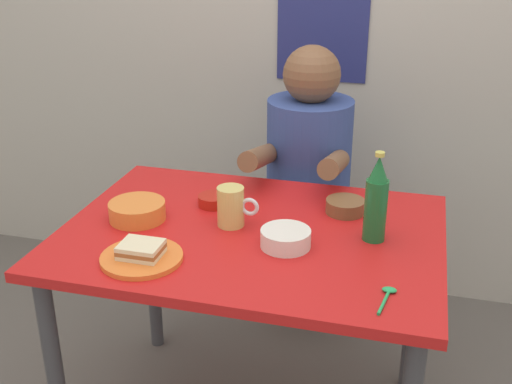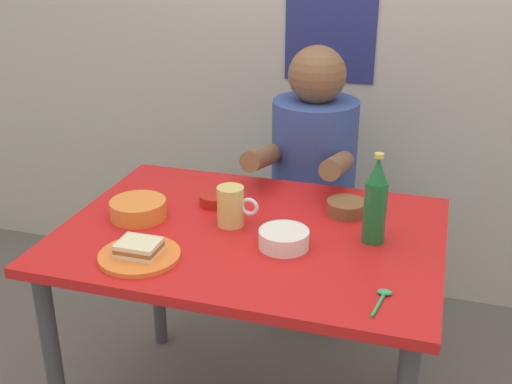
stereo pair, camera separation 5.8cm
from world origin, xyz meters
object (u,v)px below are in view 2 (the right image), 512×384
(soup_bowl_orange, at_px, (138,208))
(sandwich, at_px, (139,248))
(plate_orange, at_px, (140,256))
(stool, at_px, (310,251))
(person_seated, at_px, (314,155))
(beer_mug, at_px, (231,206))
(dining_table, at_px, (251,258))
(beer_bottle, at_px, (376,203))

(soup_bowl_orange, bearing_deg, sandwich, -62.87)
(plate_orange, bearing_deg, sandwich, 90.00)
(stool, height_order, person_seated, person_seated)
(person_seated, xyz_separation_m, beer_mug, (-0.12, -0.60, 0.03))
(dining_table, relative_size, soup_bowl_orange, 6.47)
(stool, relative_size, soup_bowl_orange, 2.65)
(person_seated, xyz_separation_m, beer_bottle, (0.30, -0.58, 0.09))
(person_seated, bearing_deg, soup_bowl_orange, -122.43)
(soup_bowl_orange, bearing_deg, beer_mug, 6.86)
(beer_mug, bearing_deg, sandwich, -122.80)
(person_seated, relative_size, sandwich, 6.54)
(beer_mug, distance_m, beer_bottle, 0.42)
(plate_orange, xyz_separation_m, soup_bowl_orange, (-0.12, 0.23, 0.02))
(stool, distance_m, beer_mug, 0.77)
(soup_bowl_orange, bearing_deg, plate_orange, -62.87)
(plate_orange, relative_size, beer_mug, 1.75)
(beer_mug, bearing_deg, beer_bottle, 2.48)
(stool, relative_size, person_seated, 0.63)
(plate_orange, relative_size, soup_bowl_orange, 1.29)
(beer_bottle, bearing_deg, sandwich, -154.24)
(beer_bottle, height_order, soup_bowl_orange, beer_bottle)
(plate_orange, distance_m, soup_bowl_orange, 0.26)
(person_seated, distance_m, beer_bottle, 0.66)
(plate_orange, relative_size, sandwich, 2.00)
(soup_bowl_orange, bearing_deg, person_seated, 57.57)
(stool, bearing_deg, beer_bottle, -63.53)
(stool, height_order, beer_bottle, beer_bottle)
(sandwich, bearing_deg, person_seated, 71.65)
(soup_bowl_orange, bearing_deg, beer_bottle, 4.29)
(dining_table, bearing_deg, soup_bowl_orange, -177.01)
(dining_table, relative_size, stool, 2.44)
(person_seated, height_order, soup_bowl_orange, person_seated)
(stool, relative_size, plate_orange, 2.05)
(dining_table, xyz_separation_m, beer_bottle, (0.35, 0.03, 0.21))
(beer_mug, distance_m, soup_bowl_orange, 0.29)
(sandwich, relative_size, beer_mug, 0.87)
(plate_orange, bearing_deg, beer_mug, 57.20)
(plate_orange, xyz_separation_m, beer_mug, (0.17, 0.26, 0.05))
(plate_orange, height_order, soup_bowl_orange, soup_bowl_orange)
(plate_orange, bearing_deg, person_seated, 71.65)
(stool, bearing_deg, sandwich, -108.13)
(beer_bottle, relative_size, soup_bowl_orange, 1.54)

